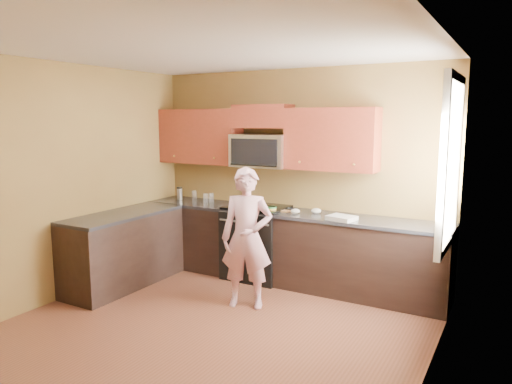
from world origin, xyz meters
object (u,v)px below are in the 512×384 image
Objects in this scene: stove at (257,242)px; frying_pan at (252,207)px; butter_tub at (272,212)px; travel_mug at (180,199)px; microwave at (261,167)px; woman at (247,238)px.

frying_pan is (-0.04, -0.05, 0.47)m from stove.
travel_mug is (-1.60, 0.20, 0.00)m from butter_tub.
microwave is 0.49× the size of woman.
frying_pan is (-0.42, 0.86, 0.17)m from woman.
travel_mug is at bearing 172.75° from butter_tub.
stove is at bearing 157.15° from butter_tub.
frying_pan is at bearing 96.84° from woman.
woman is at bearing -57.41° from frying_pan.
stove is 1.03m from woman.
butter_tub is (0.28, -0.24, -0.53)m from microwave.
stove is 0.61× the size of woman.
microwave is (0.00, 0.12, 0.97)m from stove.
woman reaches higher than frying_pan.
frying_pan is 1.30m from travel_mug.
microwave is 6.31× the size of butter_tub.
stove is 7.89× the size of butter_tub.
frying_pan is at bearing -6.17° from travel_mug.
woman is at bearing -82.35° from butter_tub.
microwave is at bearing 1.67° from travel_mug.
microwave is 4.30× the size of travel_mug.
travel_mug is (-1.71, 1.00, 0.14)m from woman.
stove is at bearing -3.73° from travel_mug.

